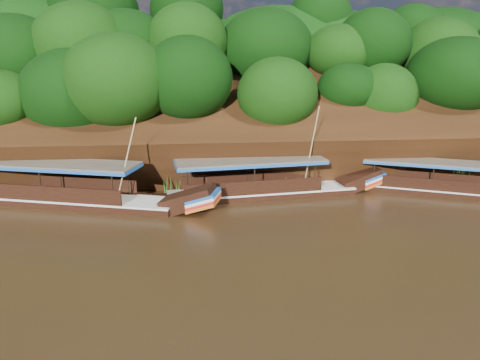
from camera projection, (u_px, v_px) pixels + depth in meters
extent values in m
plane|color=black|center=(299.00, 241.00, 24.42)|extent=(160.00, 160.00, 0.00)
cube|color=black|center=(258.00, 127.00, 38.86)|extent=(120.00, 16.12, 13.64)
cube|color=black|center=(245.00, 146.00, 49.38)|extent=(120.00, 24.00, 12.00)
ellipsoid|color=#103C0A|center=(185.00, 130.00, 37.33)|extent=(18.00, 8.00, 6.40)
ellipsoid|color=#103C0A|center=(248.00, 56.00, 44.09)|extent=(24.00, 11.00, 8.40)
cube|color=black|center=(441.00, 194.00, 32.55)|extent=(11.57, 6.71, 0.83)
cube|color=silver|center=(442.00, 188.00, 32.45)|extent=(11.60, 6.76, 0.09)
cube|color=brown|center=(434.00, 162.00, 32.19)|extent=(9.37, 5.93, 0.11)
cube|color=#1A54AB|center=(433.00, 163.00, 32.22)|extent=(9.37, 5.93, 0.17)
cube|color=black|center=(262.00, 196.00, 31.94)|extent=(12.95, 3.87, 0.96)
cube|color=silver|center=(262.00, 190.00, 31.82)|extent=(12.96, 3.94, 0.11)
cube|color=black|center=(359.00, 180.00, 33.26)|extent=(3.22, 2.11, 1.80)
cube|color=#1A54AB|center=(370.00, 175.00, 33.35)|extent=(1.78, 2.00, 0.65)
cube|color=red|center=(369.00, 180.00, 33.44)|extent=(1.78, 2.00, 0.65)
cube|color=brown|center=(251.00, 160.00, 31.10)|extent=(10.24, 3.88, 0.13)
cube|color=#1A54AB|center=(251.00, 162.00, 31.13)|extent=(10.24, 3.88, 0.19)
cylinder|color=tan|center=(311.00, 148.00, 31.14)|extent=(0.76, 0.75, 5.67)
cube|color=black|center=(66.00, 204.00, 30.29)|extent=(14.84, 6.58, 1.01)
cube|color=silver|center=(66.00, 197.00, 30.16)|extent=(14.86, 6.65, 0.11)
cube|color=black|center=(189.00, 200.00, 28.56)|extent=(3.85, 2.76, 1.98)
cube|color=#1A54AB|center=(203.00, 196.00, 28.31)|extent=(2.28, 2.36, 0.74)
cube|color=red|center=(203.00, 202.00, 28.41)|extent=(2.28, 2.36, 0.74)
cube|color=brown|center=(49.00, 163.00, 29.75)|extent=(11.88, 6.02, 0.13)
cube|color=#1A54AB|center=(49.00, 165.00, 29.78)|extent=(11.88, 6.02, 0.20)
cylinder|color=tan|center=(126.00, 160.00, 28.42)|extent=(1.51, 0.36, 5.18)
cone|color=#2D5F17|center=(67.00, 179.00, 32.31)|extent=(1.50, 1.50, 2.06)
cone|color=#2D5F17|center=(172.00, 185.00, 32.38)|extent=(1.50, 1.50, 1.30)
cone|color=#2D5F17|center=(278.00, 179.00, 33.51)|extent=(1.50, 1.50, 1.48)
cone|color=#2D5F17|center=(375.00, 173.00, 34.58)|extent=(1.50, 1.50, 1.74)
cone|color=#2D5F17|center=(459.00, 173.00, 34.65)|extent=(1.50, 1.50, 1.79)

